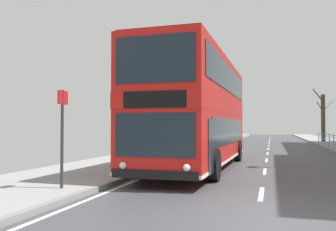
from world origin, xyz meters
TOP-DOWN VIEW (x-y plane):
  - ground at (-0.72, -0.00)m, footprint 15.80×140.00m
  - double_decker_bus_main at (-2.68, 7.69)m, footprint 2.94×11.29m
  - bus_stop_sign_near at (-5.00, 1.20)m, footprint 0.08×0.44m
  - bare_tree_far_00 at (5.59, 34.72)m, footprint 2.41×2.85m

SIDE VIEW (x-z plane):
  - ground at x=-0.72m, z-range -0.06..0.14m
  - bus_stop_sign_near at x=-5.00m, z-range 0.44..3.01m
  - double_decker_bus_main at x=-2.68m, z-range 0.11..4.63m
  - bare_tree_far_00 at x=5.59m, z-range -0.02..5.54m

